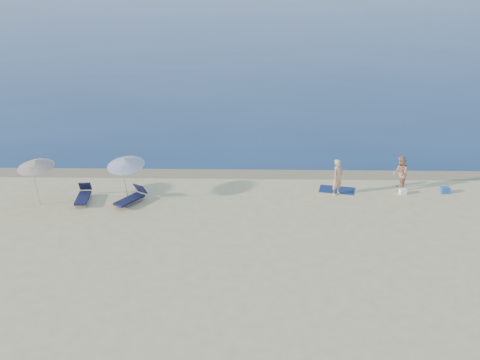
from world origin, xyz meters
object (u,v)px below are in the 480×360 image
object	(u,v)px
umbrella_near	(125,162)
person_right	(400,173)
person_left	(338,177)
blue_cooler	(445,190)

from	to	relation	value
umbrella_near	person_right	bearing A→B (deg)	23.38
umbrella_near	person_left	bearing A→B (deg)	21.95
blue_cooler	umbrella_near	xyz separation A→B (m)	(-15.77, -1.32, 1.86)
blue_cooler	umbrella_near	size ratio (longest dim) A/B	0.18
person_left	umbrella_near	distance (m)	10.40
person_left	blue_cooler	bearing A→B (deg)	-42.99
blue_cooler	umbrella_near	distance (m)	15.93
person_right	blue_cooler	world-z (taller)	person_right
person_left	umbrella_near	world-z (taller)	umbrella_near
person_left	person_right	size ratio (longest dim) A/B	1.03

